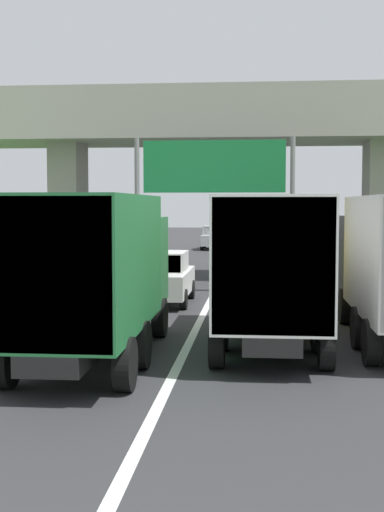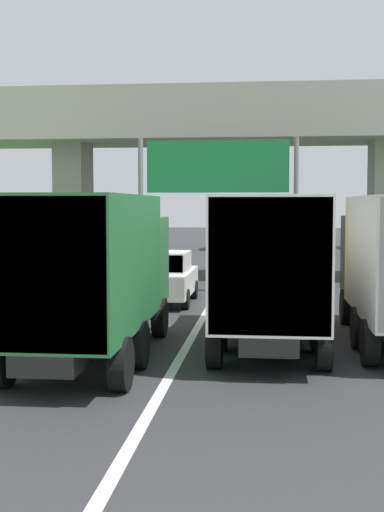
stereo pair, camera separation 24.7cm
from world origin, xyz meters
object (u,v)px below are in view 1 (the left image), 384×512
(overhead_highway_sign, at_px, (214,178))
(construction_barrel_4, at_px, (377,273))
(car_white, at_px, (163,278))
(truck_yellow, at_px, (270,262))
(truck_blue, at_px, (258,223))
(truck_green, at_px, (94,269))
(car_silver, at_px, (214,238))

(overhead_highway_sign, distance_m, construction_barrel_4, 8.31)
(car_white, bearing_deg, construction_barrel_4, 39.18)
(truck_yellow, bearing_deg, car_white, 116.87)
(truck_blue, relative_size, truck_green, 1.00)
(truck_yellow, height_order, car_white, truck_yellow)
(car_white, bearing_deg, truck_yellow, -63.13)
(truck_yellow, bearing_deg, overhead_highway_sign, 100.96)
(overhead_highway_sign, xyz_separation_m, truck_yellow, (1.87, -9.65, -2.30))
(truck_yellow, relative_size, car_white, 1.78)
(truck_yellow, distance_m, car_silver, 34.99)
(car_silver, bearing_deg, construction_barrel_4, -69.70)
(truck_blue, bearing_deg, car_silver, -175.99)
(truck_yellow, height_order, truck_green, same)
(construction_barrel_4, bearing_deg, overhead_highway_sign, -151.47)
(overhead_highway_sign, bearing_deg, construction_barrel_4, 28.53)
(truck_blue, distance_m, car_white, 28.57)
(truck_green, height_order, construction_barrel_4, truck_green)
(overhead_highway_sign, distance_m, car_white, 4.76)
(overhead_highway_sign, height_order, truck_green, overhead_highway_sign)
(truck_blue, relative_size, car_silver, 1.78)
(overhead_highway_sign, bearing_deg, truck_yellow, -79.04)
(car_silver, relative_size, construction_barrel_4, 4.56)
(overhead_highway_sign, xyz_separation_m, truck_green, (-1.77, -11.54, -2.30))
(car_white, bearing_deg, truck_green, -91.75)
(overhead_highway_sign, relative_size, construction_barrel_4, 6.53)
(overhead_highway_sign, xyz_separation_m, car_white, (-1.50, -2.99, -3.38))
(car_white, xyz_separation_m, construction_barrel_4, (8.01, 6.53, -0.40))
(truck_green, xyz_separation_m, construction_barrel_4, (8.27, 15.08, -1.47))
(overhead_highway_sign, height_order, truck_blue, overhead_highway_sign)
(construction_barrel_4, bearing_deg, car_white, -140.82)
(overhead_highway_sign, relative_size, car_silver, 1.43)
(truck_blue, distance_m, car_silver, 3.34)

